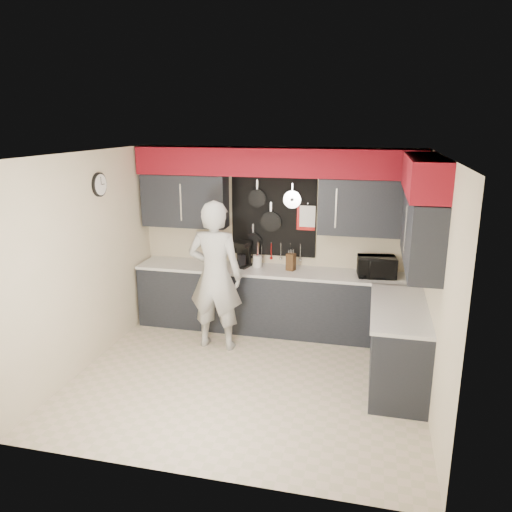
% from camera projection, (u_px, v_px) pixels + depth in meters
% --- Properties ---
extents(ground, '(4.00, 4.00, 0.00)m').
position_uv_depth(ground, '(247.00, 378.00, 5.90)').
color(ground, beige).
rests_on(ground, ground).
extents(back_wall_assembly, '(4.00, 0.36, 2.60)m').
position_uv_depth(back_wall_assembly, '(276.00, 191.00, 6.87)').
color(back_wall_assembly, beige).
rests_on(back_wall_assembly, ground).
extents(right_wall_assembly, '(0.36, 3.50, 2.60)m').
position_uv_depth(right_wall_assembly, '(424.00, 219.00, 5.23)').
color(right_wall_assembly, beige).
rests_on(right_wall_assembly, ground).
extents(left_wall_assembly, '(0.05, 3.50, 2.60)m').
position_uv_depth(left_wall_assembly, '(87.00, 259.00, 6.01)').
color(left_wall_assembly, beige).
rests_on(left_wall_assembly, ground).
extents(base_cabinets, '(3.95, 2.20, 0.92)m').
position_uv_depth(base_cabinets, '(303.00, 311.00, 6.73)').
color(base_cabinets, black).
rests_on(base_cabinets, ground).
extents(microwave, '(0.54, 0.40, 0.27)m').
position_uv_depth(microwave, '(377.00, 267.00, 6.66)').
color(microwave, black).
rests_on(microwave, base_cabinets).
extents(knife_block, '(0.14, 0.14, 0.24)m').
position_uv_depth(knife_block, '(291.00, 262.00, 6.95)').
color(knife_block, '#372111').
rests_on(knife_block, base_cabinets).
extents(utensil_crock, '(0.13, 0.13, 0.16)m').
position_uv_depth(utensil_crock, '(257.00, 261.00, 7.13)').
color(utensil_crock, white).
rests_on(utensil_crock, base_cabinets).
extents(coffee_maker, '(0.25, 0.29, 0.37)m').
position_uv_depth(coffee_maker, '(243.00, 253.00, 7.13)').
color(coffee_maker, black).
rests_on(coffee_maker, base_cabinets).
extents(person, '(0.73, 0.49, 1.98)m').
position_uv_depth(person, '(215.00, 276.00, 6.49)').
color(person, '#BBBBB8').
rests_on(person, ground).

